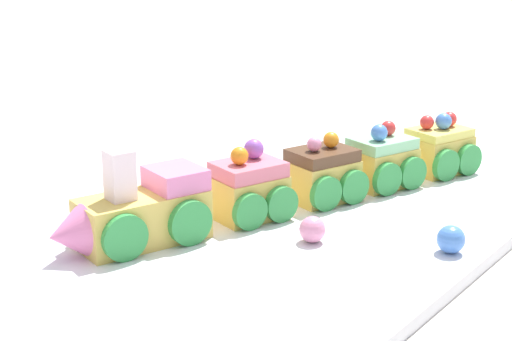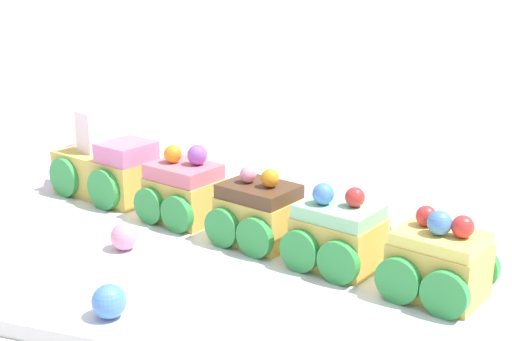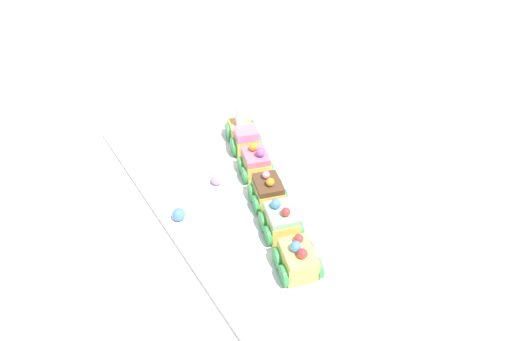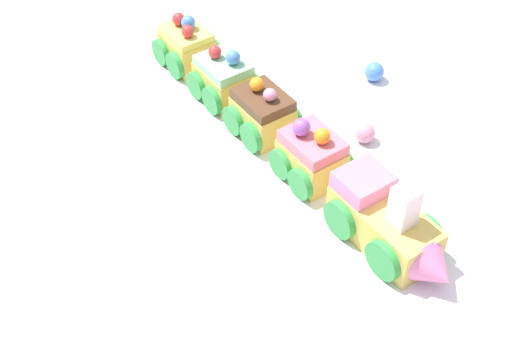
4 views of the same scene
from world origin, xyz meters
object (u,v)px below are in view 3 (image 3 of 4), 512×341
at_px(cake_train_locomotive, 242,133).
at_px(cake_car_lemon, 297,260).
at_px(cake_car_mint, 281,222).
at_px(cake_car_strawberry, 256,164).
at_px(gumball_blue, 179,215).
at_px(cake_car_chocolate, 268,192).
at_px(gumball_pink, 217,179).

relative_size(cake_train_locomotive, cake_car_lemon, 1.72).
bearing_deg(cake_car_mint, cake_car_strawberry, -0.09).
bearing_deg(cake_train_locomotive, cake_car_strawberry, -179.92).
bearing_deg(gumball_blue, cake_train_locomotive, -57.83).
xyz_separation_m(cake_car_chocolate, gumball_blue, (0.05, 0.16, -0.01)).
bearing_deg(gumball_blue, cake_car_chocolate, -108.21).
relative_size(cake_car_mint, cake_car_lemon, 1.00).
bearing_deg(cake_car_mint, cake_car_lemon, -179.94).
xyz_separation_m(cake_car_mint, gumball_pink, (0.17, 0.03, -0.01)).
distance_m(cake_car_mint, gumball_blue, 0.18).
height_order(cake_train_locomotive, gumball_pink, cake_train_locomotive).
bearing_deg(cake_car_lemon, cake_train_locomotive, -0.00).
distance_m(cake_train_locomotive, cake_car_strawberry, 0.12).
height_order(cake_train_locomotive, cake_car_mint, cake_train_locomotive).
xyz_separation_m(cake_car_strawberry, cake_car_chocolate, (-0.08, 0.03, -0.00)).
relative_size(cake_train_locomotive, cake_car_strawberry, 1.72).
xyz_separation_m(cake_train_locomotive, gumball_blue, (-0.14, 0.22, -0.01)).
relative_size(cake_car_strawberry, gumball_pink, 3.71).
bearing_deg(cake_train_locomotive, cake_car_chocolate, 180.00).
height_order(cake_car_chocolate, gumball_pink, cake_car_chocolate).
bearing_deg(gumball_blue, cake_car_mint, -133.47).
bearing_deg(cake_car_strawberry, cake_car_lemon, 179.96).
height_order(cake_car_mint, gumball_blue, cake_car_mint).
bearing_deg(cake_train_locomotive, cake_car_lemon, 180.00).
bearing_deg(cake_car_chocolate, cake_car_mint, 179.93).
xyz_separation_m(cake_train_locomotive, cake_car_strawberry, (-0.11, 0.04, 0.00)).
relative_size(cake_car_lemon, gumball_pink, 3.71).
xyz_separation_m(cake_car_mint, cake_car_lemon, (-0.08, 0.03, -0.00)).
height_order(cake_car_strawberry, cake_car_mint, cake_car_strawberry).
relative_size(cake_car_strawberry, gumball_blue, 3.57).
bearing_deg(cake_train_locomotive, gumball_blue, 141.03).
bearing_deg(cake_car_mint, cake_car_chocolate, -0.07).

